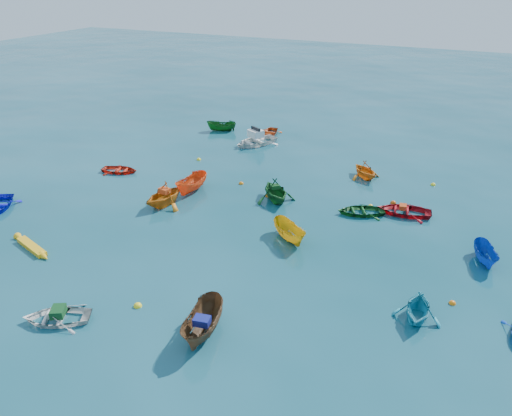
% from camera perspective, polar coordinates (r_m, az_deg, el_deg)
% --- Properties ---
extents(ground, '(160.00, 160.00, 0.00)m').
position_cam_1_polar(ground, '(27.47, -4.45, -4.92)').
color(ground, '#0A3C49').
rests_on(ground, ground).
extents(dinghy_white_near, '(3.57, 3.24, 0.61)m').
position_cam_1_polar(dinghy_white_near, '(24.19, -21.71, -11.84)').
color(dinghy_white_near, silver).
rests_on(dinghy_white_near, ground).
extents(sampan_brown_mid, '(1.90, 3.59, 1.32)m').
position_cam_1_polar(sampan_brown_mid, '(21.96, -5.95, -14.15)').
color(sampan_brown_mid, brown).
rests_on(sampan_brown_mid, ground).
extents(dinghy_orange_w, '(3.22, 3.57, 1.66)m').
position_cam_1_polar(dinghy_orange_w, '(33.05, -10.36, 0.37)').
color(dinghy_orange_w, orange).
rests_on(dinghy_orange_w, ground).
extents(sampan_yellow_mid, '(3.00, 2.77, 1.15)m').
position_cam_1_polar(sampan_yellow_mid, '(28.52, 3.84, -3.64)').
color(sampan_yellow_mid, gold).
rests_on(sampan_yellow_mid, ground).
extents(dinghy_green_e, '(3.53, 3.13, 0.61)m').
position_cam_1_polar(dinghy_green_e, '(32.04, 11.86, -0.63)').
color(dinghy_green_e, '#114B1B').
rests_on(dinghy_green_e, ground).
extents(dinghy_cyan_se, '(2.32, 2.65, 1.34)m').
position_cam_1_polar(dinghy_cyan_se, '(23.78, 17.85, -11.85)').
color(dinghy_cyan_se, teal).
rests_on(dinghy_cyan_se, ground).
extents(dinghy_red_nw, '(3.11, 2.54, 0.57)m').
position_cam_1_polar(dinghy_red_nw, '(39.06, -15.29, 3.98)').
color(dinghy_red_nw, red).
rests_on(dinghy_red_nw, ground).
extents(sampan_orange_n, '(1.33, 3.29, 1.26)m').
position_cam_1_polar(sampan_orange_n, '(34.71, -7.28, 1.90)').
color(sampan_orange_n, '#EF4D16').
rests_on(sampan_orange_n, ground).
extents(dinghy_green_n, '(4.02, 4.03, 1.61)m').
position_cam_1_polar(dinghy_green_n, '(33.15, 2.22, 0.88)').
color(dinghy_green_n, '#13531F').
rests_on(dinghy_green_n, ground).
extents(dinghy_red_ne, '(3.61, 2.83, 0.68)m').
position_cam_1_polar(dinghy_red_ne, '(32.68, 16.51, -0.64)').
color(dinghy_red_ne, '#A60D16').
rests_on(dinghy_red_ne, ground).
extents(sampan_blue_far, '(1.70, 2.78, 1.01)m').
position_cam_1_polar(sampan_blue_far, '(29.09, 24.62, -5.60)').
color(sampan_blue_far, '#0D3FAA').
rests_on(sampan_blue_far, ground).
extents(dinghy_red_far, '(2.23, 2.99, 0.59)m').
position_cam_1_polar(dinghy_red_far, '(46.31, 1.44, 8.39)').
color(dinghy_red_far, '#C74110').
rests_on(dinghy_red_far, ground).
extents(dinghy_orange_far, '(3.42, 3.40, 1.36)m').
position_cam_1_polar(dinghy_orange_far, '(37.58, 12.28, 3.43)').
color(dinghy_orange_far, orange).
rests_on(dinghy_orange_far, ground).
extents(sampan_green_far, '(2.91, 2.05, 1.06)m').
position_cam_1_polar(sampan_green_far, '(47.48, -3.96, 8.79)').
color(sampan_green_far, '#135217').
rests_on(sampan_green_far, ground).
extents(kayak_yellow, '(3.35, 1.49, 0.33)m').
position_cam_1_polar(kayak_yellow, '(30.25, -24.21, -4.26)').
color(kayak_yellow, '#F2AD15').
rests_on(kayak_yellow, ground).
extents(motorboat_white, '(4.44, 4.92, 1.44)m').
position_cam_1_polar(motorboat_white, '(43.70, -0.03, 7.29)').
color(motorboat_white, white).
rests_on(motorboat_white, ground).
extents(tarp_green_a, '(0.85, 0.92, 0.36)m').
position_cam_1_polar(tarp_green_a, '(23.87, -21.67, -10.93)').
color(tarp_green_a, '#11451D').
rests_on(tarp_green_a, dinghy_white_near).
extents(tarp_blue_a, '(0.76, 0.63, 0.33)m').
position_cam_1_polar(tarp_blue_a, '(21.33, -6.20, -12.71)').
color(tarp_blue_a, navy).
rests_on(tarp_blue_a, sampan_brown_mid).
extents(tarp_orange_a, '(0.75, 0.62, 0.33)m').
position_cam_1_polar(tarp_orange_a, '(32.67, -10.43, 1.97)').
color(tarp_orange_a, '#D94316').
rests_on(tarp_orange_a, dinghy_orange_w).
extents(tarp_green_b, '(0.71, 0.70, 0.27)m').
position_cam_1_polar(tarp_green_b, '(32.84, 2.18, 2.44)').
color(tarp_green_b, '#11461A').
rests_on(tarp_green_b, dinghy_green_n).
extents(tarp_orange_b, '(0.51, 0.62, 0.27)m').
position_cam_1_polar(tarp_orange_b, '(32.47, 16.44, 0.13)').
color(tarp_orange_b, '#B93A13').
rests_on(tarp_orange_b, dinghy_red_ne).
extents(buoy_ye_a, '(0.38, 0.38, 0.38)m').
position_cam_1_polar(buoy_ye_a, '(23.96, -13.36, -10.88)').
color(buoy_ye_a, yellow).
rests_on(buoy_ye_a, ground).
extents(buoy_or_b, '(0.33, 0.33, 0.33)m').
position_cam_1_polar(buoy_or_b, '(25.19, 21.51, -10.14)').
color(buoy_or_b, orange).
rests_on(buoy_or_b, ground).
extents(buoy_ye_b, '(0.35, 0.35, 0.35)m').
position_cam_1_polar(buoy_ye_b, '(40.36, -6.55, 5.48)').
color(buoy_ye_b, '#FFF11A').
rests_on(buoy_ye_b, ground).
extents(buoy_or_c, '(0.35, 0.35, 0.35)m').
position_cam_1_polar(buoy_or_c, '(35.63, -1.70, 2.77)').
color(buoy_or_c, orange).
rests_on(buoy_or_c, ground).
extents(buoy_ye_c, '(0.33, 0.33, 0.33)m').
position_cam_1_polar(buoy_ye_c, '(33.11, 12.95, 0.16)').
color(buoy_ye_c, yellow).
rests_on(buoy_ye_c, ground).
extents(buoy_or_d, '(0.37, 0.37, 0.37)m').
position_cam_1_polar(buoy_or_d, '(33.93, 15.41, 0.53)').
color(buoy_or_d, '#D34E0B').
rests_on(buoy_or_d, ground).
extents(buoy_ye_d, '(0.38, 0.38, 0.38)m').
position_cam_1_polar(buoy_ye_d, '(43.16, 0.20, 7.05)').
color(buoy_ye_d, yellow).
rests_on(buoy_ye_d, ground).
extents(buoy_or_e, '(0.37, 0.37, 0.37)m').
position_cam_1_polar(buoy_or_e, '(33.72, 1.38, 1.36)').
color(buoy_or_e, orange).
rests_on(buoy_or_e, ground).
extents(buoy_ye_e, '(0.34, 0.34, 0.34)m').
position_cam_1_polar(buoy_ye_e, '(37.59, 19.57, 2.48)').
color(buoy_ye_e, yellow).
rests_on(buoy_ye_e, ground).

